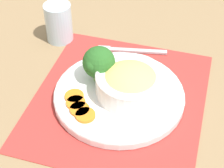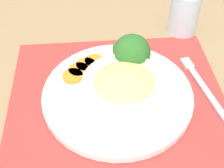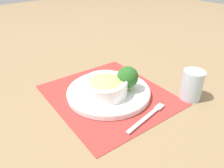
{
  "view_description": "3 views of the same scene",
  "coord_description": "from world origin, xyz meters",
  "views": [
    {
      "loc": [
        -0.59,
        -0.11,
        0.61
      ],
      "look_at": [
        0.01,
        0.02,
        0.04
      ],
      "focal_mm": 60.0,
      "sensor_mm": 36.0,
      "label": 1
    },
    {
      "loc": [
        -0.08,
        -0.41,
        0.46
      ],
      "look_at": [
        -0.01,
        0.0,
        0.04
      ],
      "focal_mm": 50.0,
      "sensor_mm": 36.0,
      "label": 2
    },
    {
      "loc": [
        0.5,
        -0.42,
        0.43
      ],
      "look_at": [
        0.02,
        0.0,
        0.05
      ],
      "focal_mm": 35.0,
      "sensor_mm": 36.0,
      "label": 3
    }
  ],
  "objects": [
    {
      "name": "ground_plane",
      "position": [
        0.0,
        0.0,
        0.0
      ],
      "size": [
        4.0,
        4.0,
        0.0
      ],
      "primitive_type": "plane",
      "color": "#8C704C"
    },
    {
      "name": "placemat",
      "position": [
        0.0,
        0.0,
        0.0
      ],
      "size": [
        0.46,
        0.41,
        0.0
      ],
      "color": "#B2332D",
      "rests_on": "ground_plane"
    },
    {
      "name": "plate",
      "position": [
        0.0,
        0.0,
        0.02
      ],
      "size": [
        0.3,
        0.3,
        0.02
      ],
      "color": "white",
      "rests_on": "placemat"
    },
    {
      "name": "bowl",
      "position": [
        0.01,
        -0.02,
        0.05
      ],
      "size": [
        0.16,
        0.16,
        0.06
      ],
      "color": "white",
      "rests_on": "plate"
    },
    {
      "name": "broccoli_floret",
      "position": [
        0.04,
        0.06,
        0.07
      ],
      "size": [
        0.07,
        0.07,
        0.09
      ],
      "color": "#759E51",
      "rests_on": "plate"
    },
    {
      "name": "carrot_slice_near",
      "position": [
        -0.03,
        0.09,
        0.02
      ],
      "size": [
        0.04,
        0.04,
        0.01
      ],
      "color": "orange",
      "rests_on": "plate"
    },
    {
      "name": "carrot_slice_middle",
      "position": [
        -0.05,
        0.09,
        0.02
      ],
      "size": [
        0.04,
        0.04,
        0.01
      ],
      "color": "orange",
      "rests_on": "plate"
    },
    {
      "name": "carrot_slice_far",
      "position": [
        -0.07,
        0.07,
        0.02
      ],
      "size": [
        0.04,
        0.04,
        0.01
      ],
      "color": "orange",
      "rests_on": "plate"
    },
    {
      "name": "carrot_slice_extra",
      "position": [
        -0.08,
        0.06,
        0.02
      ],
      "size": [
        0.04,
        0.04,
        0.01
      ],
      "color": "orange",
      "rests_on": "plate"
    },
    {
      "name": "water_glass",
      "position": [
        0.2,
        0.2,
        0.05
      ],
      "size": [
        0.07,
        0.07,
        0.11
      ],
      "color": "silver",
      "rests_on": "ground_plane"
    },
    {
      "name": "fork",
      "position": [
        0.18,
        0.02,
        0.01
      ],
      "size": [
        0.04,
        0.18,
        0.01
      ],
      "rotation": [
        0.0,
        0.0,
        0.12
      ],
      "color": "#B7B7BC",
      "rests_on": "placemat"
    }
  ]
}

